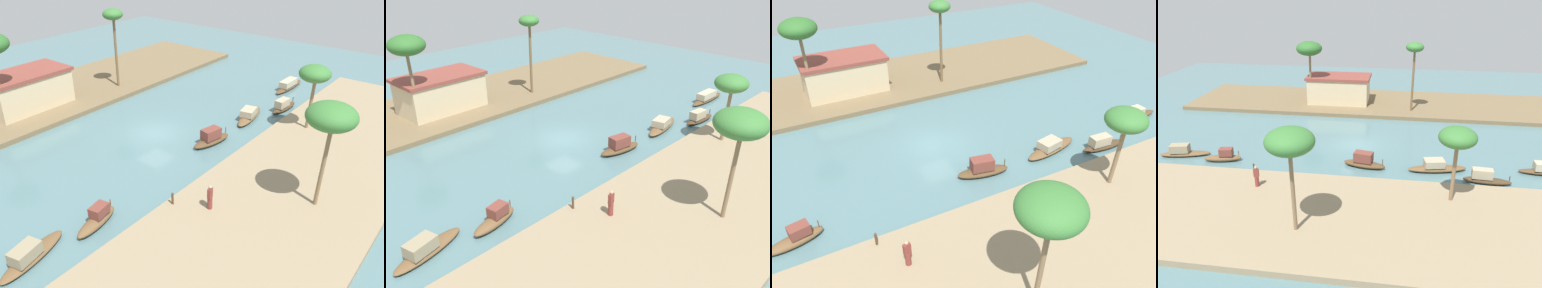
# 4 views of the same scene
# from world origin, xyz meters

# --- Properties ---
(river_water) EXTENTS (71.54, 71.54, 0.00)m
(river_water) POSITION_xyz_m (0.00, 0.00, 0.00)
(river_water) COLOR slate
(river_water) RESTS_ON ground
(riverbank_left) EXTENTS (45.13, 11.31, 0.43)m
(riverbank_left) POSITION_xyz_m (0.00, -13.20, 0.22)
(riverbank_left) COLOR #937F60
(riverbank_left) RESTS_ON ground
(riverbank_right) EXTENTS (45.13, 11.31, 0.43)m
(riverbank_right) POSITION_xyz_m (0.00, 13.20, 0.22)
(riverbank_right) COLOR brown
(riverbank_right) RESTS_ON ground
(sampan_with_tall_canopy) EXTENTS (3.79, 1.78, 1.35)m
(sampan_with_tall_canopy) POSITION_xyz_m (1.34, -4.91, 0.50)
(sampan_with_tall_canopy) COLOR brown
(sampan_with_tall_canopy) RESTS_ON river_water
(sampan_downstream_large) EXTENTS (4.99, 2.10, 1.05)m
(sampan_downstream_large) POSITION_xyz_m (7.37, -4.80, 0.38)
(sampan_downstream_large) COLOR brown
(sampan_downstream_large) RESTS_ON river_water
(sampan_midstream) EXTENTS (3.34, 1.56, 1.19)m
(sampan_midstream) POSITION_xyz_m (-10.98, -5.53, 0.42)
(sampan_midstream) COLOR brown
(sampan_midstream) RESTS_ON river_water
(sampan_upstream_small) EXTENTS (3.72, 1.19, 1.18)m
(sampan_upstream_small) POSITION_xyz_m (11.04, -6.35, 0.44)
(sampan_upstream_small) COLOR #47331E
(sampan_upstream_small) RESTS_ON river_water
(sampan_foreground) EXTENTS (4.53, 2.08, 1.09)m
(sampan_foreground) POSITION_xyz_m (-15.07, -5.03, 0.40)
(sampan_foreground) COLOR brown
(sampan_foreground) RESTS_ON river_water
(person_on_near_bank) EXTENTS (0.41, 0.36, 1.65)m
(person_on_near_bank) POSITION_xyz_m (-6.10, -10.12, 1.17)
(person_on_near_bank) COLOR brown
(person_on_near_bank) RESTS_ON riverbank_left
(mooring_post) EXTENTS (0.14, 0.14, 0.80)m
(mooring_post) POSITION_xyz_m (-7.15, -8.08, 0.83)
(mooring_post) COLOR #4C3823
(mooring_post) RESTS_ON riverbank_left
(palm_tree_left_near) EXTENTS (2.88, 2.88, 6.72)m
(palm_tree_left_near) POSITION_xyz_m (-1.75, -15.06, 6.27)
(palm_tree_left_near) COLOR #7F6647
(palm_tree_left_near) RESTS_ON riverbank_left
(palm_tree_left_far) EXTENTS (2.55, 2.55, 5.46)m
(palm_tree_left_far) POSITION_xyz_m (8.05, -10.09, 5.10)
(palm_tree_left_far) COLOR #7F6647
(palm_tree_left_far) RESTS_ON riverbank_left
(palm_tree_right_tall) EXTENTS (2.02, 2.02, 7.96)m
(palm_tree_right_tall) POSITION_xyz_m (5.27, 10.04, 7.47)
(palm_tree_right_tall) COLOR brown
(palm_tree_right_tall) RESTS_ON riverbank_right
(palm_tree_right_short) EXTENTS (3.06, 3.06, 7.71)m
(palm_tree_right_short) POSITION_xyz_m (-7.07, 10.82, 7.19)
(palm_tree_right_short) COLOR #7F6647
(palm_tree_right_short) RESTS_ON riverbank_right
(riverside_building) EXTENTS (7.86, 4.55, 3.35)m
(riverside_building) POSITION_xyz_m (-3.82, 12.51, 2.12)
(riverside_building) COLOR beige
(riverside_building) RESTS_ON riverbank_right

